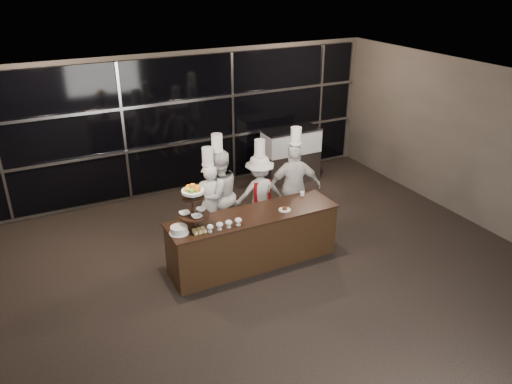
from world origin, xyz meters
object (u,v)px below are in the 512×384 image
display_case (291,153)px  chef_a (210,202)px  buffet_counter (253,239)px  chef_d (294,187)px  display_stand (193,203)px  chef_c (260,192)px  chef_b (219,194)px  layer_cake (179,230)px

display_case → chef_a: bearing=-147.0°
buffet_counter → chef_d: bearing=31.2°
display_stand → chef_a: size_ratio=0.41×
buffet_counter → chef_c: 1.26m
chef_a → chef_b: 0.25m
display_stand → chef_a: (0.64, 1.00, -0.56)m
display_stand → chef_a: chef_a is taller
display_case → chef_a: chef_a is taller
display_case → chef_d: size_ratio=0.65×
display_stand → layer_cake: 0.46m
layer_cake → chef_c: bearing=29.7°
chef_a → display_case: bearing=33.0°
buffet_counter → chef_a: size_ratio=1.58×
buffet_counter → display_case: bearing=49.7°
chef_d → display_stand: bearing=-161.7°
chef_a → buffet_counter: bearing=-70.1°
chef_b → layer_cake: bearing=-134.5°
buffet_counter → display_stand: 1.33m
chef_c → chef_d: (0.55, -0.32, 0.12)m
chef_b → chef_d: (1.35, -0.36, 0.02)m
display_case → chef_a: 3.20m
buffet_counter → display_case: 3.60m
display_case → chef_d: 2.31m
display_case → chef_b: 2.97m
layer_cake → chef_a: 1.40m
display_case → chef_c: chef_c is taller
display_case → chef_d: chef_d is taller
display_case → chef_c: bearing=-134.6°
display_case → chef_d: bearing=-119.1°
chef_c → chef_b: bearing=176.7°
chef_b → display_case: bearing=33.8°
layer_cake → display_case: size_ratio=0.23×
layer_cake → chef_d: size_ratio=0.15×
layer_cake → chef_c: size_ratio=0.17×
buffet_counter → chef_c: bearing=58.1°
chef_b → buffet_counter: bearing=-82.5°
buffet_counter → display_case: (2.32, 2.74, 0.22)m
buffet_counter → chef_c: chef_c is taller
layer_cake → chef_b: chef_b is taller
display_stand → display_case: 4.36m
display_stand → chef_c: chef_c is taller
display_stand → layer_cake: bearing=-169.5°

